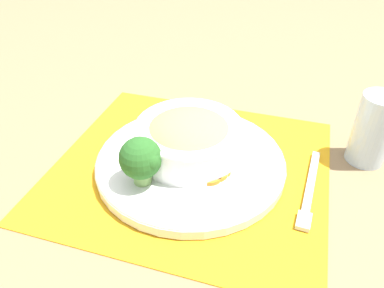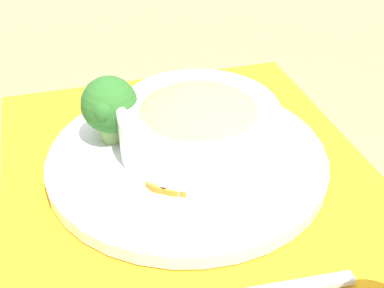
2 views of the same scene
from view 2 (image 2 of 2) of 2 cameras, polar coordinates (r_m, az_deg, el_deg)
name	(u,v)px [view 2 (image 2 of 2)]	position (r m, az deg, el deg)	size (l,w,h in m)	color
ground_plane	(187,168)	(0.61, -0.52, -2.59)	(4.00, 4.00, 0.00)	#8C704C
placemat	(187,167)	(0.61, -0.52, -2.45)	(0.46, 0.42, 0.00)	orange
plate	(187,157)	(0.60, -0.53, -1.44)	(0.32, 0.32, 0.02)	white
bowl	(199,123)	(0.59, 0.74, 2.26)	(0.18, 0.18, 0.07)	white
broccoli_floret	(109,106)	(0.61, -8.81, 4.06)	(0.06, 0.06, 0.08)	#759E51
carrot_slice_near	(165,179)	(0.56, -2.89, -3.71)	(0.04, 0.04, 0.01)	orange
carrot_slice_middle	(176,181)	(0.56, -1.77, -3.95)	(0.04, 0.04, 0.01)	orange
carrot_slice_far	(187,182)	(0.56, -0.57, -4.03)	(0.04, 0.04, 0.01)	orange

